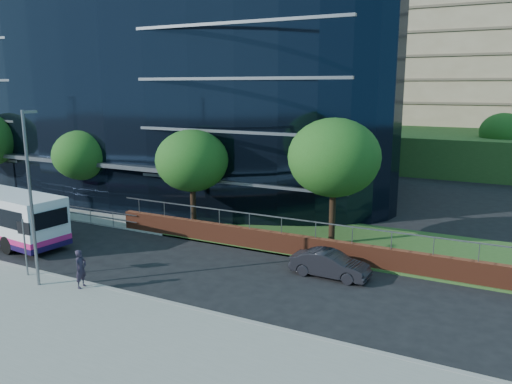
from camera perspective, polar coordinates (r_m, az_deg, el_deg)
The scene contains 13 objects.
far_forecourt at distance 42.56m, azimuth -20.21°, elevation -1.09°, with size 50.00×8.00×0.10m, color gray.
grass_verge at distance 29.34m, azimuth 24.32°, elevation -7.15°, with size 36.00×8.00×0.12m, color #2D511E.
glass_office at distance 47.50m, azimuth -10.38°, elevation 10.43°, with size 44.00×23.10×16.00m.
retaining_wall at distance 26.10m, azimuth 15.10°, elevation -7.52°, with size 34.00×0.40×2.11m.
guard_railings at distance 41.45m, azimuth -26.21°, elevation -0.84°, with size 24.00×0.05×1.10m.
street_sign at distance 26.39m, azimuth -24.97°, elevation -4.53°, with size 0.85×0.09×2.80m.
tree_far_b at distance 38.67m, azimuth -19.24°, elevation 4.00°, with size 4.29×4.29×6.05m.
tree_far_c at distance 31.77m, azimuth -7.33°, elevation 3.56°, with size 4.62×4.62×6.51m.
tree_far_d at distance 28.57m, azimuth 8.91°, elevation 3.89°, with size 5.28×5.28×7.44m.
tree_dist_e at distance 57.07m, azimuth 26.40°, elevation 6.13°, with size 4.62×4.62×6.51m.
streetlight_east at distance 24.36m, azimuth -24.34°, elevation -0.22°, with size 0.15×0.77×8.00m.
parked_car at distance 24.84m, azimuth 8.45°, elevation -8.17°, with size 1.35×3.87×1.27m, color black.
pedestrian at distance 24.21m, azimuth -19.39°, elevation -8.28°, with size 0.65×0.43×1.78m, color #272030.
Camera 1 is at (24.84, -16.88, 9.14)m, focal length 35.00 mm.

